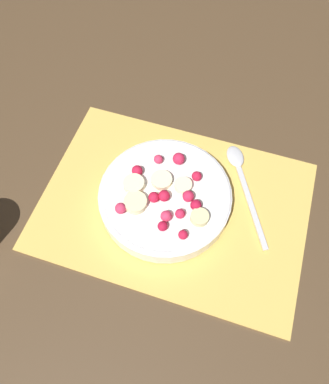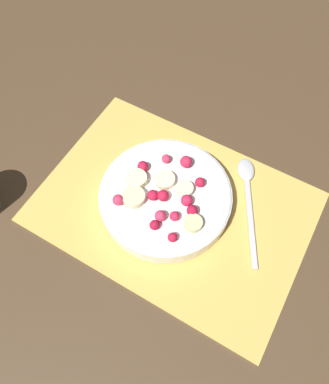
{
  "view_description": "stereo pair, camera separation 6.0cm",
  "coord_description": "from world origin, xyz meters",
  "views": [
    {
      "loc": [
        0.07,
        -0.28,
        0.57
      ],
      "look_at": [
        -0.02,
        -0.0,
        0.04
      ],
      "focal_mm": 35.0,
      "sensor_mm": 36.0,
      "label": 1
    },
    {
      "loc": [
        0.13,
        -0.26,
        0.57
      ],
      "look_at": [
        -0.02,
        -0.0,
        0.04
      ],
      "focal_mm": 35.0,
      "sensor_mm": 36.0,
      "label": 2
    }
  ],
  "objects": [
    {
      "name": "placemat",
      "position": [
        0.0,
        0.0,
        0.0
      ],
      "size": [
        0.45,
        0.31,
        0.01
      ],
      "color": "#E0B251",
      "rests_on": "ground_plane"
    },
    {
      "name": "ground_plane",
      "position": [
        0.0,
        0.0,
        0.0
      ],
      "size": [
        3.0,
        3.0,
        0.0
      ],
      "primitive_type": "plane",
      "color": "#4C3823"
    },
    {
      "name": "spoon",
      "position": [
        0.09,
        0.09,
        0.01
      ],
      "size": [
        0.11,
        0.19,
        0.01
      ],
      "rotation": [
        0.0,
        0.0,
        2.07
      ],
      "color": "silver",
      "rests_on": "placemat"
    },
    {
      "name": "fruit_bowl",
      "position": [
        -0.02,
        -0.0,
        0.03
      ],
      "size": [
        0.22,
        0.22,
        0.05
      ],
      "color": "white",
      "rests_on": "placemat"
    }
  ]
}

